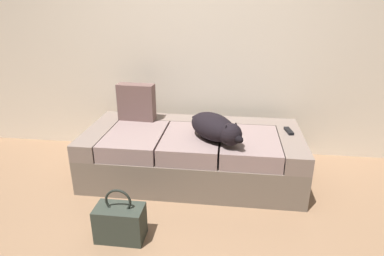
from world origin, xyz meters
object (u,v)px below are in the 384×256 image
throw_pillow (136,102)px  handbag (120,222)px  couch (193,154)px  tv_remote (289,131)px  dog_dark (216,128)px

throw_pillow → handbag: (0.18, -1.12, -0.48)m
couch → handbag: size_ratio=4.92×
throw_pillow → handbag: 1.24m
tv_remote → handbag: tv_remote is taller
dog_dark → throw_pillow: throw_pillow is taller
throw_pillow → tv_remote: bearing=-6.2°
dog_dark → couch: bearing=141.2°
dog_dark → tv_remote: 0.67m
couch → throw_pillow: 0.72m
throw_pillow → handbag: size_ratio=0.90×
dog_dark → tv_remote: dog_dark is taller
dog_dark → tv_remote: size_ratio=3.58×
couch → throw_pillow: throw_pillow is taller
throw_pillow → couch: bearing=-22.7°
tv_remote → handbag: size_ratio=0.40×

